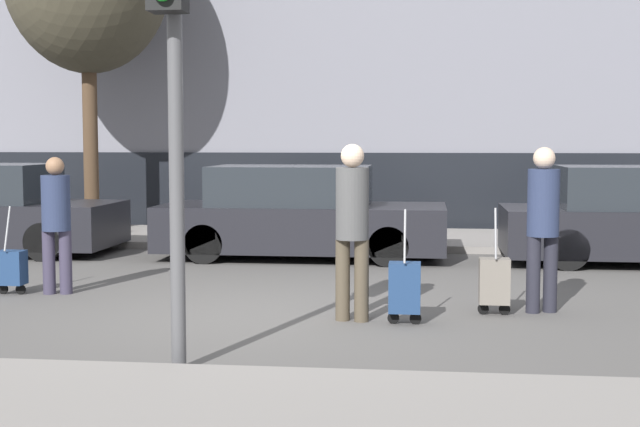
{
  "coord_description": "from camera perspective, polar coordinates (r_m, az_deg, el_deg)",
  "views": [
    {
      "loc": [
        1.62,
        -9.16,
        1.86
      ],
      "look_at": [
        0.32,
        1.8,
        0.95
      ],
      "focal_mm": 50.0,
      "sensor_mm": 36.0,
      "label": 1
    }
  ],
  "objects": [
    {
      "name": "pedestrian_center",
      "position": [
        9.11,
        2.08,
        -0.44
      ],
      "size": [
        0.35,
        0.34,
        1.82
      ],
      "rotation": [
        0.0,
        0.0,
        2.97
      ],
      "color": "#4C4233",
      "rests_on": "ground_plane"
    },
    {
      "name": "sidewalk_far",
      "position": [
        16.34,
        1.04,
        -1.6
      ],
      "size": [
        28.0,
        3.0,
        0.12
      ],
      "color": "gray",
      "rests_on": "ground_plane"
    },
    {
      "name": "traffic_light",
      "position": [
        7.12,
        -9.53,
        10.6
      ],
      "size": [
        0.28,
        0.47,
        3.64
      ],
      "color": "#515154",
      "rests_on": "ground_plane"
    },
    {
      "name": "trolley_right",
      "position": [
        9.7,
        11.1,
        -4.28
      ],
      "size": [
        0.34,
        0.29,
        1.15
      ],
      "color": "slate",
      "rests_on": "ground_plane"
    },
    {
      "name": "pedestrian_left",
      "position": [
        11.19,
        -16.53,
        -0.2
      ],
      "size": [
        0.35,
        0.34,
        1.66
      ],
      "rotation": [
        0.0,
        0.0,
        0.17
      ],
      "color": "#383347",
      "rests_on": "ground_plane"
    },
    {
      "name": "ground_plane",
      "position": [
        9.49,
        -3.22,
        -6.61
      ],
      "size": [
        80.0,
        80.0,
        0.0
      ],
      "primitive_type": "plane",
      "color": "#565451"
    },
    {
      "name": "parked_bicycle",
      "position": [
        16.23,
        16.05,
        -0.3
      ],
      "size": [
        1.77,
        0.06,
        0.96
      ],
      "color": "black",
      "rests_on": "sidewalk_far"
    },
    {
      "name": "sidewalk_near",
      "position": [
        5.93,
        -9.7,
        -13.06
      ],
      "size": [
        28.0,
        2.5,
        0.12
      ],
      "color": "gray",
      "rests_on": "ground_plane"
    },
    {
      "name": "pedestrian_right",
      "position": [
        9.85,
        14.08,
        -0.32
      ],
      "size": [
        0.34,
        0.34,
        1.79
      ],
      "rotation": [
        0.0,
        0.0,
        0.34
      ],
      "color": "#23232D",
      "rests_on": "ground_plane"
    },
    {
      "name": "building_facade",
      "position": [
        19.91,
        2.09,
        12.92
      ],
      "size": [
        28.0,
        2.63,
        9.43
      ],
      "color": "slate",
      "rests_on": "ground_plane"
    },
    {
      "name": "parked_car_1",
      "position": [
        14.05,
        -1.33,
        -0.12
      ],
      "size": [
        4.48,
        1.82,
        1.46
      ],
      "color": "black",
      "rests_on": "ground_plane"
    },
    {
      "name": "trolley_left",
      "position": [
        11.4,
        -19.15,
        -3.3
      ],
      "size": [
        0.34,
        0.29,
        1.07
      ],
      "color": "navy",
      "rests_on": "ground_plane"
    },
    {
      "name": "trolley_center",
      "position": [
        9.07,
        5.44,
        -4.75
      ],
      "size": [
        0.34,
        0.29,
        1.17
      ],
      "color": "navy",
      "rests_on": "ground_plane"
    }
  ]
}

